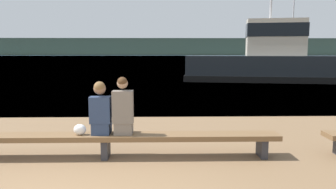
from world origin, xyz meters
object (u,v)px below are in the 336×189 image
Objects in this scene: person_right at (123,110)px; tugboat_red at (268,62)px; person_left at (101,111)px; shopping_bag at (80,130)px; bench_main at (106,139)px; moored_sailboat at (294,67)px.

person_right is 0.10× the size of tugboat_red.
person_left is 4.39× the size of shopping_bag.
person_right is (0.34, 0.01, 0.54)m from bench_main.
bench_main is at bearing 126.68° from moored_sailboat.
person_left is 0.93× the size of person_right.
shopping_bag is 0.02× the size of tugboat_red.
moored_sailboat is at bearing 61.19° from person_left.
moored_sailboat is at bearing -19.50° from tugboat_red.
person_right is 29.54m from moored_sailboat.
shopping_bag is at bearing -174.64° from person_left.
person_left is 0.10× the size of moored_sailboat.
bench_main is at bearing 163.05° from tugboat_red.
tugboat_red is 1.15× the size of moored_sailboat.
tugboat_red reaches higher than person_left.
person_left is at bearing 5.36° from shopping_bag.
person_left is at bearing 126.54° from moored_sailboat.
moored_sailboat is (6.06, 10.41, -0.84)m from tugboat_red.
bench_main is at bearing -178.77° from person_right.
person_right reaches higher than shopping_bag.
shopping_bag is 29.95m from moored_sailboat.
tugboat_red is at bearing 62.13° from person_left.
bench_main is 29.70m from moored_sailboat.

